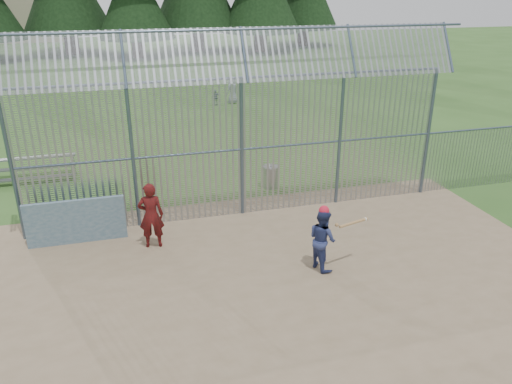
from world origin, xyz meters
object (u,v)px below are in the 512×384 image
object	(u,v)px
batter	(322,239)
onlooker	(151,215)
bleacher	(30,169)
dugout_wall	(76,222)
trash_can	(271,177)

from	to	relation	value
batter	onlooker	bearing A→B (deg)	46.09
onlooker	bleacher	bearing A→B (deg)	-51.67
onlooker	batter	bearing A→B (deg)	157.08
dugout_wall	trash_can	bearing A→B (deg)	21.45
onlooker	trash_can	xyz separation A→B (m)	(4.13, 3.09, -0.51)
onlooker	trash_can	world-z (taller)	onlooker
onlooker	trash_can	bearing A→B (deg)	-136.59
batter	bleacher	world-z (taller)	batter
dugout_wall	trash_can	xyz separation A→B (m)	(6.01, 2.36, -0.24)
onlooker	bleacher	distance (m)	7.00
dugout_wall	bleacher	world-z (taller)	dugout_wall
bleacher	dugout_wall	bearing A→B (deg)	-70.94
trash_can	bleacher	distance (m)	8.31
trash_can	bleacher	world-z (taller)	trash_can
dugout_wall	onlooker	xyz separation A→B (m)	(1.88, -0.73, 0.27)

